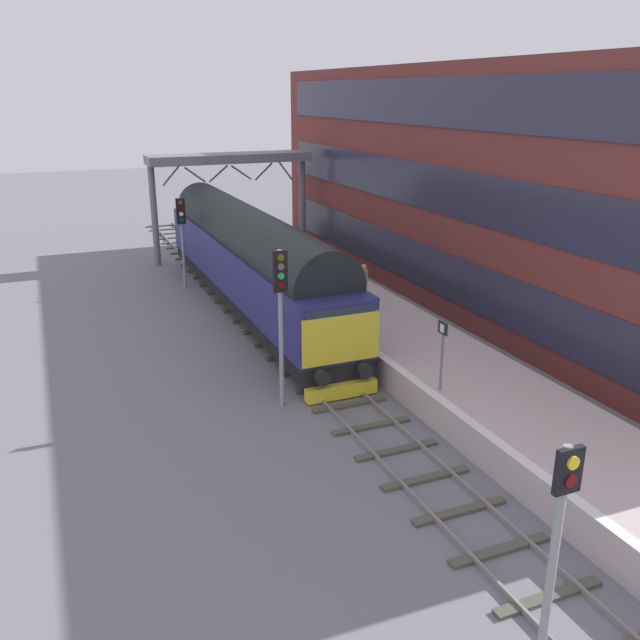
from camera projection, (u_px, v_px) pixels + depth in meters
The scene contains 11 objects.
ground_plane at pixel (313, 371), 23.92m from camera, with size 140.00×140.00×0.00m, color slate.
track_main at pixel (313, 369), 23.90m from camera, with size 2.50×60.00×0.15m.
station_platform at pixel (402, 344), 25.07m from camera, with size 4.00×44.00×1.01m.
station_building at pixel (479, 187), 30.51m from camera, with size 5.60×34.08×10.60m.
diesel_locomotive at pixel (249, 257), 29.65m from camera, with size 2.74×20.17×4.68m.
signal_post_near at pixel (554, 557), 9.85m from camera, with size 0.44×0.22×4.80m.
signal_post_mid at pixel (281, 307), 20.25m from camera, with size 0.44×0.22×5.02m.
signal_post_far at pixel (182, 230), 33.14m from camera, with size 0.44×0.22×4.51m.
platform_number_sign at pixel (442, 346), 19.56m from camera, with size 0.10×0.44×2.13m.
waiting_passenger at pixel (364, 280), 28.00m from camera, with size 0.44×0.48×1.64m.
overhead_footbridge at pixel (230, 165), 38.35m from camera, with size 9.30×2.00×6.08m.
Camera 1 is at (-8.25, -20.45, 9.44)m, focal length 37.73 mm.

